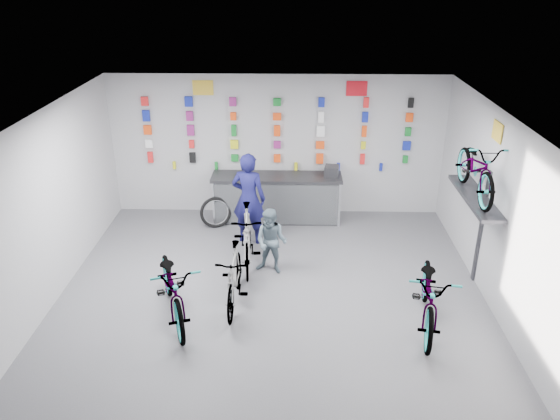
{
  "coord_description": "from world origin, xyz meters",
  "views": [
    {
      "loc": [
        0.33,
        -7.02,
        5.01
      ],
      "look_at": [
        0.12,
        1.4,
        1.19
      ],
      "focal_mm": 35.0,
      "sensor_mm": 36.0,
      "label": 1
    }
  ],
  "objects_px": {
    "bike_right": "(430,294)",
    "customer": "(271,242)",
    "bike_center": "(234,277)",
    "bike_service": "(247,237)",
    "counter": "(277,199)",
    "clerk": "(249,199)",
    "bike_left": "(173,286)"
  },
  "relations": [
    {
      "from": "bike_right",
      "to": "clerk",
      "type": "height_order",
      "value": "clerk"
    },
    {
      "from": "bike_left",
      "to": "bike_right",
      "type": "distance_m",
      "value": 3.86
    },
    {
      "from": "bike_center",
      "to": "bike_service",
      "type": "xyz_separation_m",
      "value": [
        0.1,
        1.29,
        0.05
      ]
    },
    {
      "from": "bike_service",
      "to": "customer",
      "type": "bearing_deg",
      "value": -34.35
    },
    {
      "from": "bike_left",
      "to": "bike_center",
      "type": "bearing_deg",
      "value": 1.3
    },
    {
      "from": "bike_left",
      "to": "bike_center",
      "type": "relative_size",
      "value": 1.23
    },
    {
      "from": "counter",
      "to": "clerk",
      "type": "height_order",
      "value": "clerk"
    },
    {
      "from": "counter",
      "to": "bike_service",
      "type": "relative_size",
      "value": 1.5
    },
    {
      "from": "bike_right",
      "to": "customer",
      "type": "bearing_deg",
      "value": 158.93
    },
    {
      "from": "bike_center",
      "to": "bike_service",
      "type": "distance_m",
      "value": 1.29
    },
    {
      "from": "bike_service",
      "to": "clerk",
      "type": "distance_m",
      "value": 0.98
    },
    {
      "from": "bike_right",
      "to": "bike_service",
      "type": "distance_m",
      "value": 3.35
    },
    {
      "from": "bike_service",
      "to": "bike_right",
      "type": "bearing_deg",
      "value": -35.53
    },
    {
      "from": "bike_left",
      "to": "clerk",
      "type": "distance_m",
      "value": 2.75
    },
    {
      "from": "bike_center",
      "to": "clerk",
      "type": "height_order",
      "value": "clerk"
    },
    {
      "from": "counter",
      "to": "bike_left",
      "type": "xyz_separation_m",
      "value": [
        -1.47,
        -3.54,
        0.04
      ]
    },
    {
      "from": "bike_left",
      "to": "clerk",
      "type": "bearing_deg",
      "value": 49.33
    },
    {
      "from": "bike_right",
      "to": "customer",
      "type": "relative_size",
      "value": 1.68
    },
    {
      "from": "bike_center",
      "to": "bike_right",
      "type": "relative_size",
      "value": 0.81
    },
    {
      "from": "counter",
      "to": "customer",
      "type": "bearing_deg",
      "value": -90.71
    },
    {
      "from": "counter",
      "to": "bike_service",
      "type": "xyz_separation_m",
      "value": [
        -0.47,
        -1.9,
        0.06
      ]
    },
    {
      "from": "bike_left",
      "to": "bike_service",
      "type": "relative_size",
      "value": 1.12
    },
    {
      "from": "bike_service",
      "to": "customer",
      "type": "height_order",
      "value": "customer"
    },
    {
      "from": "clerk",
      "to": "customer",
      "type": "distance_m",
      "value": 1.3
    },
    {
      "from": "customer",
      "to": "bike_left",
      "type": "bearing_deg",
      "value": -119.99
    },
    {
      "from": "bike_center",
      "to": "customer",
      "type": "height_order",
      "value": "customer"
    },
    {
      "from": "counter",
      "to": "bike_right",
      "type": "relative_size",
      "value": 1.34
    },
    {
      "from": "bike_service",
      "to": "customer",
      "type": "distance_m",
      "value": 0.52
    },
    {
      "from": "bike_center",
      "to": "customer",
      "type": "distance_m",
      "value": 1.17
    },
    {
      "from": "bike_left",
      "to": "customer",
      "type": "relative_size",
      "value": 1.69
    },
    {
      "from": "customer",
      "to": "bike_right",
      "type": "bearing_deg",
      "value": -15.03
    },
    {
      "from": "counter",
      "to": "bike_service",
      "type": "height_order",
      "value": "bike_service"
    }
  ]
}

